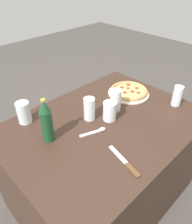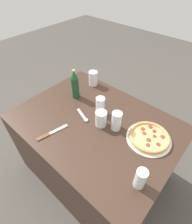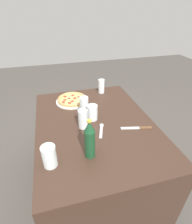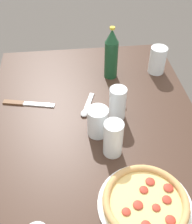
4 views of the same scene
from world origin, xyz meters
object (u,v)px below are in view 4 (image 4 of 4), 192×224
object	(u,v)px
pizza_margherita	(145,202)
glass_red_wine	(113,140)
spoon	(86,108)
glass_water	(157,61)
glass_mango_juice	(117,104)
beer_bottle	(111,54)
glass_cola	(98,122)
knife	(26,104)

from	to	relation	value
pizza_margherita	glass_red_wine	bearing A→B (deg)	16.95
spoon	glass_water	bearing A→B (deg)	-56.82
glass_water	glass_mango_juice	bearing A→B (deg)	140.22
spoon	beer_bottle	bearing A→B (deg)	-31.09
glass_red_wine	glass_water	size ratio (longest dim) A/B	1.09
glass_mango_juice	glass_cola	size ratio (longest dim) A/B	1.19
pizza_margherita	glass_cola	bearing A→B (deg)	18.82
spoon	knife	bearing A→B (deg)	76.20
glass_mango_juice	beer_bottle	size ratio (longest dim) A/B	0.56
glass_red_wine	spoon	world-z (taller)	glass_red_wine
pizza_margherita	glass_red_wine	size ratio (longest dim) A/B	2.04
glass_water	knife	size ratio (longest dim) A/B	0.59
glass_cola	knife	size ratio (longest dim) A/B	0.53
pizza_margherita	beer_bottle	xyz separation A→B (m)	(0.70, 0.00, 0.10)
glass_cola	glass_mango_juice	bearing A→B (deg)	-47.02
glass_cola	spoon	world-z (taller)	glass_cola
knife	glass_cola	bearing A→B (deg)	-124.82
spoon	glass_cola	bearing A→B (deg)	-166.75
glass_mango_juice	beer_bottle	distance (m)	0.29
knife	pizza_margherita	bearing A→B (deg)	-142.68
glass_cola	spoon	size ratio (longest dim) A/B	0.75
pizza_margherita	glass_water	distance (m)	0.75
pizza_margherita	beer_bottle	bearing A→B (deg)	0.37
pizza_margherita	knife	xyz separation A→B (m)	(0.53, 0.41, -0.02)
glass_water	beer_bottle	xyz separation A→B (m)	(-0.01, 0.23, 0.06)
beer_bottle	knife	world-z (taller)	beer_bottle
glass_red_wine	spoon	xyz separation A→B (m)	(0.24, 0.08, -0.06)
pizza_margherita	glass_red_wine	distance (m)	0.24
glass_cola	glass_water	world-z (taller)	glass_water
glass_cola	beer_bottle	xyz separation A→B (m)	(0.37, -0.11, 0.07)
glass_mango_juice	glass_red_wine	xyz separation A→B (m)	(-0.19, 0.05, -0.00)
spoon	pizza_margherita	bearing A→B (deg)	-162.82
glass_water	spoon	xyz separation A→B (m)	(-0.24, 0.37, -0.05)
beer_bottle	glass_red_wine	bearing A→B (deg)	172.31
glass_red_wine	knife	world-z (taller)	glass_red_wine
glass_mango_juice	glass_cola	bearing A→B (deg)	132.98
beer_bottle	glass_cola	bearing A→B (deg)	163.97
glass_red_wine	pizza_margherita	bearing A→B (deg)	-163.05
glass_mango_juice	knife	bearing A→B (deg)	72.63
glass_water	beer_bottle	distance (m)	0.24
spoon	glass_red_wine	bearing A→B (deg)	-162.60
glass_red_wine	glass_cola	bearing A→B (deg)	22.81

